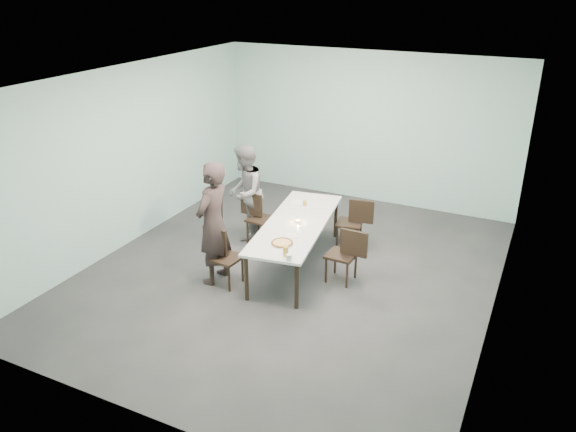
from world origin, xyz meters
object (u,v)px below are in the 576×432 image
at_px(chair_far_left, 257,214).
at_px(tealight, 298,222).
at_px(diner_far, 245,192).
at_px(beer_glass, 286,251).
at_px(pizza, 282,243).
at_px(chair_near_left, 222,252).
at_px(diner_near, 213,223).
at_px(chair_near_right, 347,252).
at_px(chair_far_right, 354,220).
at_px(side_plate, 293,236).
at_px(amber_tumbler, 305,203).
at_px(water_tumbler, 289,257).
at_px(table, 296,226).

relative_size(chair_far_left, tealight, 15.54).
xyz_separation_m(diner_far, beer_glass, (1.60, -1.68, -0.02)).
bearing_deg(diner_far, pizza, 29.04).
distance_m(diner_far, beer_glass, 2.33).
xyz_separation_m(chair_near_left, diner_near, (-0.13, 0.02, 0.44)).
distance_m(chair_near_right, tealight, 0.92).
bearing_deg(chair_near_left, chair_near_right, 31.81).
bearing_deg(chair_far_right, side_plate, 65.09).
relative_size(chair_near_right, amber_tumbler, 10.88).
relative_size(chair_far_right, side_plate, 4.83).
relative_size(chair_far_right, tealight, 15.54).
xyz_separation_m(diner_near, tealight, (0.94, 0.95, -0.17)).
xyz_separation_m(chair_near_right, beer_glass, (-0.55, -0.95, 0.32)).
distance_m(chair_near_left, water_tumbler, 1.27).
distance_m(chair_far_left, amber_tumbler, 0.89).
distance_m(water_tumbler, amber_tumbler, 1.97).
xyz_separation_m(diner_near, pizza, (1.05, 0.17, -0.17)).
bearing_deg(beer_glass, amber_tumbler, 106.11).
relative_size(chair_near_left, chair_far_right, 1.00).
height_order(chair_far_left, chair_far_right, same).
bearing_deg(diner_near, side_plate, 114.77).
height_order(chair_far_left, amber_tumbler, chair_far_left).
xyz_separation_m(beer_glass, tealight, (-0.32, 1.10, -0.05)).
xyz_separation_m(chair_far_left, beer_glass, (1.34, -1.61, 0.32)).
bearing_deg(table, beer_glass, -72.05).
relative_size(chair_far_left, side_plate, 4.83).
height_order(diner_near, amber_tumbler, diner_near).
height_order(chair_near_right, pizza, chair_near_right).
height_order(table, chair_near_left, chair_near_left).
distance_m(chair_far_right, diner_far, 1.94).
bearing_deg(side_plate, pizza, -94.65).
height_order(pizza, side_plate, pizza).
relative_size(chair_far_right, water_tumbler, 9.67).
distance_m(chair_far_right, pizza, 1.88).
distance_m(diner_near, diner_far, 1.58).
height_order(chair_far_left, pizza, chair_far_left).
relative_size(tealight, amber_tumbler, 0.70).
distance_m(table, diner_far, 1.39).
relative_size(diner_far, tealight, 30.02).
relative_size(chair_far_left, diner_near, 0.46).
bearing_deg(chair_near_right, chair_far_right, -73.28).
xyz_separation_m(water_tumbler, amber_tumbler, (-0.61, 1.87, -0.01)).
bearing_deg(amber_tumbler, side_plate, -74.37).
bearing_deg(amber_tumbler, chair_far_left, -168.09).
relative_size(side_plate, amber_tumbler, 2.25).
relative_size(diner_near, water_tumbler, 20.94).
distance_m(chair_far_left, side_plate, 1.54).
bearing_deg(chair_far_right, chair_near_right, 95.51).
height_order(diner_far, side_plate, diner_far).
distance_m(table, amber_tumbler, 0.71).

